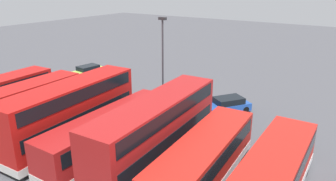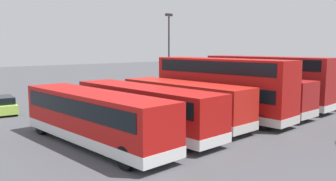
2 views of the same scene
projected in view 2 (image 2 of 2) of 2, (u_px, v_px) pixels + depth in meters
name	position (u px, v px, depth m)	size (l,w,h in m)	color
ground_plane	(145.00, 98.00, 36.52)	(140.00, 140.00, 0.00)	#47474C
bus_single_deck_near_end	(310.00, 84.00, 35.55)	(2.90, 12.04, 2.95)	red
bus_single_deck_second	(288.00, 86.00, 33.25)	(3.28, 10.61, 2.95)	red
bus_double_decker_third	(266.00, 80.00, 31.04)	(3.23, 11.84, 4.55)	#A51919
bus_single_deck_fourth	(246.00, 93.00, 28.43)	(2.80, 11.17, 2.95)	#A51919
bus_double_decker_fifth	(221.00, 86.00, 25.89)	(3.29, 11.42, 4.55)	#B71411
bus_single_deck_sixth	(184.00, 102.00, 24.01)	(3.05, 10.61, 2.95)	red
bus_single_deck_seventh	(144.00, 108.00, 21.60)	(3.21, 11.80, 2.95)	#B71411
bus_single_deck_far_end	(94.00, 116.00, 18.94)	(3.36, 11.70, 2.95)	#B71411
car_hatchback_silver	(186.00, 88.00, 39.52)	(3.91, 4.57, 1.43)	#1E479E
car_small_green	(2.00, 105.00, 27.98)	(2.27, 4.43, 1.43)	#A5D14C
lamp_post_tall	(169.00, 51.00, 33.44)	(0.70, 0.30, 8.59)	#38383D
waste_bin_yellow	(141.00, 99.00, 32.81)	(0.60, 0.60, 0.95)	#333338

